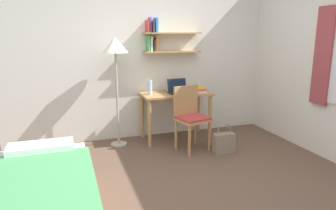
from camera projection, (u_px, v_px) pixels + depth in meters
The scene contains 10 objects.
ground_plane at pixel (198, 192), 3.29m from camera, with size 5.28×5.28×0.00m, color brown.
wall_back at pixel (147, 55), 4.86m from camera, with size 4.40×0.27×2.60m.
bed at pixel (38, 209), 2.54m from camera, with size 0.94×1.97×0.54m.
desk at pixel (176, 102), 4.84m from camera, with size 1.07×0.54×0.74m.
desk_chair at pixel (191, 115), 4.42m from camera, with size 0.52×0.49×0.91m.
standing_lamp at pixel (115, 52), 4.36m from camera, with size 0.36×0.36×1.60m.
laptop at pixel (178, 89), 4.81m from camera, with size 0.31×0.23×0.21m.
water_bottle at pixel (150, 87), 4.66m from camera, with size 0.07×0.07×0.22m, color silver.
book_stack at pixel (199, 89), 4.89m from camera, with size 0.20×0.24×0.09m.
handbag at pixel (224, 142), 4.34m from camera, with size 0.30×0.13×0.43m.
Camera 1 is at (-1.25, -2.74, 1.65)m, focal length 33.13 mm.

